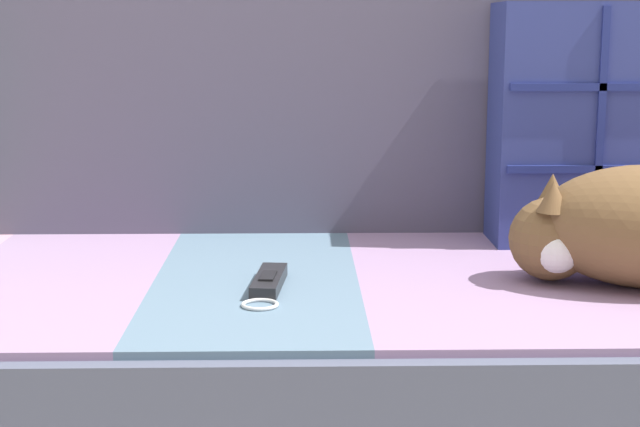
# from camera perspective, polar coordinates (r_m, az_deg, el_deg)

# --- Properties ---
(couch) EXTENTS (2.17, 0.81, 0.39)m
(couch) POSITION_cam_1_polar(r_m,az_deg,el_deg) (1.52, -3.55, -10.58)
(couch) COLOR #3D3838
(couch) RESTS_ON ground_plane
(sofa_backrest) EXTENTS (2.13, 0.14, 0.55)m
(sofa_backrest) POSITION_cam_1_polar(r_m,az_deg,el_deg) (1.76, -3.29, 8.19)
(sofa_backrest) COLOR #514C60
(sofa_backrest) RESTS_ON couch
(throw_pillow_quilted) EXTENTS (0.47, 0.14, 0.40)m
(throw_pillow_quilted) POSITION_cam_1_polar(r_m,az_deg,el_deg) (1.71, 17.82, 4.97)
(throw_pillow_quilted) COLOR navy
(throw_pillow_quilted) RESTS_ON couch
(sleeping_cat) EXTENTS (0.38, 0.25, 0.17)m
(sleeping_cat) POSITION_cam_1_polar(r_m,az_deg,el_deg) (1.42, 17.77, -0.89)
(sleeping_cat) COLOR brown
(sleeping_cat) RESTS_ON couch
(game_remote_near) EXTENTS (0.06, 0.20, 0.02)m
(game_remote_near) POSITION_cam_1_polar(r_m,az_deg,el_deg) (1.35, -3.03, -4.05)
(game_remote_near) COLOR black
(game_remote_near) RESTS_ON couch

